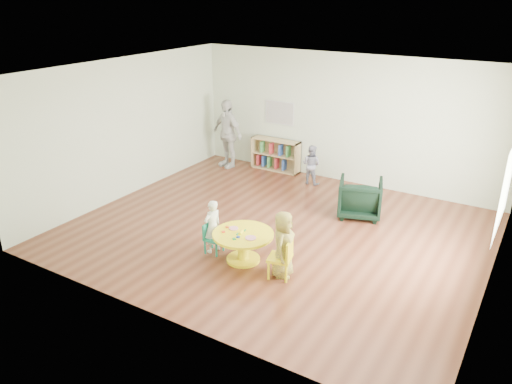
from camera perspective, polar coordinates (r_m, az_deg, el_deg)
room at (r=8.29m, az=2.59°, el=7.32°), size 7.10×7.00×2.80m
activity_table at (r=7.88m, az=-1.48°, el=-5.70°), size 0.97×0.97×0.53m
kid_chair_left at (r=8.18m, az=-5.06°, el=-5.13°), size 0.29×0.29×0.51m
kid_chair_right at (r=7.45m, az=3.09°, el=-7.45°), size 0.40×0.40×0.62m
bookshelf at (r=11.87m, az=2.27°, el=4.29°), size 1.20×0.30×0.75m
alphabet_poster at (r=11.71m, az=2.70°, el=9.02°), size 0.74×0.01×0.54m
armchair at (r=9.60m, az=11.80°, el=-0.65°), size 0.99×1.00×0.73m
child_left at (r=8.13m, az=-4.99°, el=-3.93°), size 0.29×0.37×0.90m
child_right at (r=7.42m, az=3.13°, el=-5.99°), size 0.44×0.57×1.04m
toddler at (r=11.01m, az=6.33°, el=3.13°), size 0.44×0.35×0.88m
adult_caretaker at (r=11.98m, az=-3.31°, el=6.69°), size 1.03×0.65×1.64m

